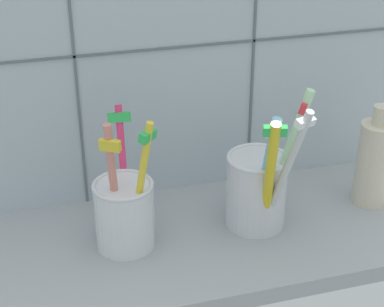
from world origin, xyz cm
name	(u,v)px	position (x,y,z in cm)	size (l,w,h in cm)	color
counter_slab	(194,243)	(0.00, 0.00, 1.00)	(64.00, 22.00, 2.00)	#9EA3A8
tile_wall_back	(165,32)	(0.00, 12.00, 22.50)	(64.00, 2.20, 45.00)	#B2C1CC
toothbrush_cup_left	(125,210)	(-7.66, 0.66, 6.50)	(6.75, 9.84, 16.11)	white
toothbrush_cup_right	(259,187)	(7.79, 0.17, 7.20)	(8.34, 11.41, 17.68)	silver
ceramic_vase	(375,161)	(23.27, 1.25, 7.59)	(4.46, 4.46, 12.85)	beige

